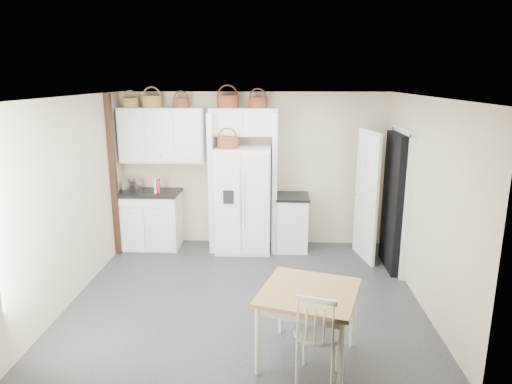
{
  "coord_description": "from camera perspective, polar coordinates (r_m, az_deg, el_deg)",
  "views": [
    {
      "loc": [
        0.38,
        -5.62,
        2.83
      ],
      "look_at": [
        0.11,
        0.4,
        1.31
      ],
      "focal_mm": 32.0,
      "sensor_mm": 36.0,
      "label": 1
    }
  ],
  "objects": [
    {
      "name": "basket_fridge_a",
      "position": [
        7.27,
        -3.57,
        6.18
      ],
      "size": [
        0.33,
        0.33,
        0.18
      ],
      "primitive_type": "cylinder",
      "color": "maroon",
      "rests_on": "refrigerator"
    },
    {
      "name": "toaster",
      "position": [
        7.9,
        -15.24,
        0.8
      ],
      "size": [
        0.31,
        0.23,
        0.2
      ],
      "primitive_type": "cube",
      "rotation": [
        0.0,
        0.0,
        -0.24
      ],
      "color": "silver",
      "rests_on": "counter_left"
    },
    {
      "name": "basket_bridge_a",
      "position": [
        7.5,
        -3.56,
        11.24
      ],
      "size": [
        0.36,
        0.36,
        0.2
      ],
      "primitive_type": "cylinder",
      "color": "maroon",
      "rests_on": "bridge_cabinet"
    },
    {
      "name": "upper_cabinet",
      "position": [
        7.74,
        -11.62,
        6.97
      ],
      "size": [
        1.4,
        0.34,
        0.9
      ],
      "primitive_type": "cube",
      "color": "white",
      "rests_on": "wall_back"
    },
    {
      "name": "cookbook_red",
      "position": [
        7.7,
        -12.05,
        0.74
      ],
      "size": [
        0.05,
        0.15,
        0.23
      ],
      "primitive_type": "cube",
      "rotation": [
        0.0,
        0.0,
        0.14
      ],
      "color": "red",
      "rests_on": "counter_left"
    },
    {
      "name": "basket_upper_b",
      "position": [
        7.73,
        -12.84,
        10.96
      ],
      "size": [
        0.32,
        0.32,
        0.19
      ],
      "primitive_type": "cylinder",
      "color": "olive",
      "rests_on": "upper_cabinet"
    },
    {
      "name": "doorway_void",
      "position": [
        7.09,
        16.99,
        -1.22
      ],
      "size": [
        0.18,
        0.85,
        2.05
      ],
      "primitive_type": "cube",
      "color": "black",
      "rests_on": "floor"
    },
    {
      "name": "base_cab_right",
      "position": [
        7.71,
        4.5,
        -3.91
      ],
      "size": [
        0.51,
        0.61,
        0.89
      ],
      "primitive_type": "cube",
      "color": "white",
      "rests_on": "floor"
    },
    {
      "name": "base_cab_left",
      "position": [
        7.98,
        -13.09,
        -3.45
      ],
      "size": [
        1.01,
        0.63,
        0.93
      ],
      "primitive_type": "cube",
      "color": "white",
      "rests_on": "floor"
    },
    {
      "name": "ceiling",
      "position": [
        5.64,
        -1.35,
        11.83
      ],
      "size": [
        4.5,
        4.5,
        0.0
      ],
      "primitive_type": "plane",
      "color": "white",
      "rests_on": "wall_back"
    },
    {
      "name": "wall_right",
      "position": [
        6.12,
        20.25,
        -1.2
      ],
      "size": [
        0.0,
        4.0,
        4.0
      ],
      "primitive_type": "plane",
      "rotation": [
        1.57,
        0.0,
        -1.57
      ],
      "color": "beige",
      "rests_on": "floor"
    },
    {
      "name": "counter_right",
      "position": [
        7.57,
        4.56,
        -0.56
      ],
      "size": [
        0.55,
        0.65,
        0.04
      ],
      "primitive_type": "cube",
      "color": "black",
      "rests_on": "base_cab_right"
    },
    {
      "name": "floor",
      "position": [
        6.31,
        -1.21,
        -12.5
      ],
      "size": [
        4.5,
        4.5,
        0.0
      ],
      "primitive_type": "plane",
      "color": "#29292E",
      "rests_on": "ground"
    },
    {
      "name": "bridge_cabinet",
      "position": [
        7.51,
        -1.54,
        8.76
      ],
      "size": [
        1.12,
        0.34,
        0.45
      ],
      "primitive_type": "cube",
      "color": "white",
      "rests_on": "wall_back"
    },
    {
      "name": "basket_upper_a",
      "position": [
        7.83,
        -15.39,
        10.71
      ],
      "size": [
        0.27,
        0.27,
        0.15
      ],
      "primitive_type": "cylinder",
      "color": "olive",
      "rests_on": "upper_cabinet"
    },
    {
      "name": "basket_bridge_b",
      "position": [
        7.47,
        0.23,
        11.14
      ],
      "size": [
        0.3,
        0.3,
        0.17
      ],
      "primitive_type": "cylinder",
      "color": "maroon",
      "rests_on": "bridge_cabinet"
    },
    {
      "name": "cookbook_cream",
      "position": [
        7.7,
        -12.33,
        0.79
      ],
      "size": [
        0.04,
        0.16,
        0.24
      ],
      "primitive_type": "cube",
      "rotation": [
        0.0,
        0.0,
        -0.04
      ],
      "color": "#F5DCC1",
      "rests_on": "counter_left"
    },
    {
      "name": "door_slab",
      "position": [
        7.33,
        13.63,
        -0.51
      ],
      "size": [
        0.21,
        0.79,
        2.05
      ],
      "primitive_type": "cube",
      "rotation": [
        0.0,
        0.0,
        -1.36
      ],
      "color": "white",
      "rests_on": "floor"
    },
    {
      "name": "counter_left",
      "position": [
        7.85,
        -13.29,
        -0.06
      ],
      "size": [
        1.05,
        0.68,
        0.04
      ],
      "primitive_type": "cube",
      "color": "black",
      "rests_on": "base_cab_left"
    },
    {
      "name": "basket_upper_c",
      "position": [
        7.62,
        -9.33,
        10.94
      ],
      "size": [
        0.26,
        0.26,
        0.15
      ],
      "primitive_type": "cylinder",
      "color": "maroon",
      "rests_on": "upper_cabinet"
    },
    {
      "name": "refrigerator",
      "position": [
        7.54,
        -1.58,
        -0.94
      ],
      "size": [
        0.9,
        0.72,
        1.74
      ],
      "primitive_type": "cube",
      "color": "white",
      "rests_on": "floor"
    },
    {
      "name": "dining_table",
      "position": [
        4.85,
        6.51,
        -16.22
      ],
      "size": [
        1.15,
        1.15,
        0.77
      ],
      "primitive_type": "cube",
      "rotation": [
        0.0,
        0.0,
        -0.3
      ],
      "color": "olive",
      "rests_on": "floor"
    },
    {
      "name": "trim_post",
      "position": [
        7.59,
        -17.4,
        1.88
      ],
      "size": [
        0.09,
        0.09,
        2.6
      ],
      "primitive_type": "cube",
      "color": "black",
      "rests_on": "floor"
    },
    {
      "name": "windsor_chair",
      "position": [
        4.55,
        7.83,
        -17.02
      ],
      "size": [
        0.57,
        0.54,
        0.97
      ],
      "primitive_type": "cube",
      "rotation": [
        0.0,
        0.0,
        -0.28
      ],
      "color": "white",
      "rests_on": "floor"
    },
    {
      "name": "fridge_panel_right",
      "position": [
        7.51,
        2.32,
        1.23
      ],
      "size": [
        0.08,
        0.6,
        2.3
      ],
      "primitive_type": "cube",
      "color": "white",
      "rests_on": "floor"
    },
    {
      "name": "fridge_panel_left",
      "position": [
        7.58,
        -5.41,
        1.3
      ],
      "size": [
        0.08,
        0.6,
        2.3
      ],
      "primitive_type": "cube",
      "color": "white",
      "rests_on": "floor"
    },
    {
      "name": "wall_left",
      "position": [
        6.39,
        -21.84,
        -0.72
      ],
      "size": [
        0.0,
        4.0,
        4.0
      ],
      "primitive_type": "plane",
      "rotation": [
        1.57,
        0.0,
        1.57
      ],
      "color": "beige",
      "rests_on": "floor"
    },
    {
      "name": "wall_back",
      "position": [
        7.78,
        -0.31,
        2.82
      ],
      "size": [
        4.5,
        0.0,
        4.5
      ],
      "primitive_type": "plane",
      "rotation": [
        1.57,
        0.0,
        0.0
      ],
      "color": "beige",
      "rests_on": "floor"
    }
  ]
}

